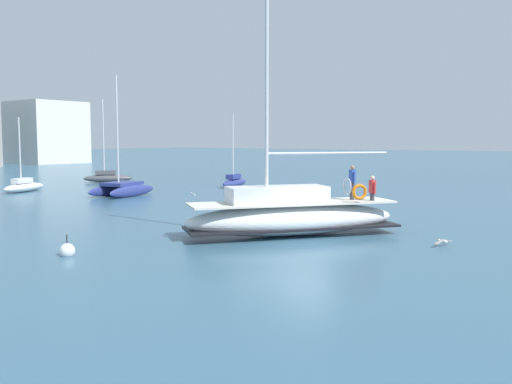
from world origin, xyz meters
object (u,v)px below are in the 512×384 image
Objects in this scene: moored_sloop_near at (24,186)px; moored_ketch_distant at (108,177)px; seagull at (443,241)px; main_sailboat at (291,215)px; moored_sloop_far at (234,181)px; mooring_buoy at (67,251)px; moored_cutter_right at (122,188)px.

moored_ketch_distant reaches higher than moored_sloop_near.
main_sailboat is at bearing 102.74° from seagull.
seagull is (-2.76, -34.62, -0.28)m from moored_sloop_near.
main_sailboat reaches higher than moored_sloop_near.
main_sailboat is 2.05× the size of moored_sloop_near.
moored_sloop_far is 0.79× the size of moored_ketch_distant.
moored_sloop_near is at bearing 141.74° from moored_sloop_far.
mooring_buoy is (-26.31, -13.45, -0.33)m from moored_sloop_far.
moored_ketch_distant is (14.77, 31.24, -0.35)m from main_sailboat.
moored_sloop_far is 7.26× the size of mooring_buoy.
moored_cutter_right reaches higher than moored_ketch_distant.
moored_ketch_distant is 7.45× the size of seagull.
moored_ketch_distant is (-3.08, 13.64, 0.04)m from moored_sloop_far.
main_sailboat is at bearing -98.35° from moored_sloop_near.
main_sailboat reaches higher than mooring_buoy.
moored_sloop_near reaches higher than mooring_buoy.
moored_sloop_far is (13.67, -10.78, 0.02)m from moored_sloop_near.
moored_sloop_near is 6.74× the size of mooring_buoy.
moored_cutter_right is at bearing -73.76° from moored_sloop_near.
moored_sloop_near is at bearing 62.45° from mooring_buoy.
seagull is (-16.43, -23.83, -0.30)m from moored_sloop_far.
mooring_buoy is at bearing 133.57° from seagull.
main_sailboat is 34.56m from moored_ketch_distant.
moored_sloop_far is 5.87× the size of seagull.
main_sailboat is 13.82× the size of mooring_buoy.
moored_cutter_right is (2.60, -8.92, 0.14)m from moored_sloop_near.
seagull is (1.41, -6.23, -0.70)m from main_sailboat.
moored_sloop_far reaches higher than seagull.
moored_sloop_near is at bearing -164.93° from moored_ketch_distant.
moored_sloop_near is 0.73× the size of moored_ketch_distant.
main_sailboat reaches higher than moored_cutter_right.
moored_cutter_right reaches higher than seagull.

